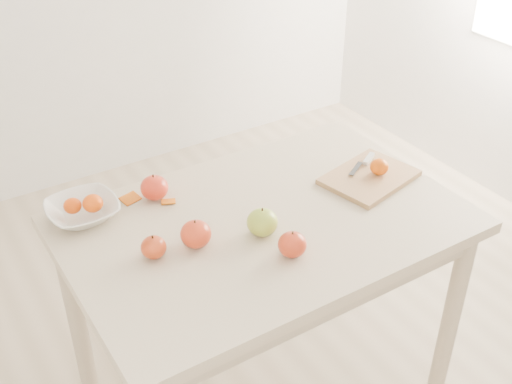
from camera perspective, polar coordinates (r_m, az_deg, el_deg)
ground at (r=2.47m, az=0.65°, el=-16.69°), size 3.50×3.50×0.00m
table at (r=2.01m, az=0.76°, el=-4.68°), size 1.20×0.80×0.75m
cutting_board at (r=2.17m, az=10.04°, el=1.30°), size 0.34×0.28×0.02m
board_tangerine at (r=2.16m, az=10.90°, el=2.21°), size 0.06×0.06×0.05m
fruit_bowl at (r=2.01m, az=-15.15°, el=-1.63°), size 0.21×0.21×0.05m
bowl_tangerine_near at (r=2.00m, az=-16.00°, el=-1.18°), size 0.05×0.05×0.05m
bowl_tangerine_far at (r=1.99m, az=-14.31°, el=-0.98°), size 0.06×0.06×0.05m
orange_peel_a at (r=2.08m, az=-11.10°, el=-0.67°), size 0.07×0.06×0.01m
orange_peel_b at (r=2.05m, az=-7.79°, el=-0.90°), size 0.06×0.05×0.01m
paring_knife at (r=2.23m, az=9.81°, el=2.79°), size 0.16×0.08×0.01m
apple_green at (r=1.87m, az=0.56°, el=-2.70°), size 0.09×0.09×0.08m
apple_red_b at (r=1.83m, az=-5.38°, el=-3.74°), size 0.09×0.09×0.08m
apple_red_d at (r=1.81m, az=-9.09°, el=-4.88°), size 0.07×0.07×0.07m
apple_red_c at (r=1.80m, az=3.24°, el=-4.68°), size 0.08×0.08×0.07m
apple_red_a at (r=2.05m, az=-9.02°, el=0.39°), size 0.09×0.09×0.08m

